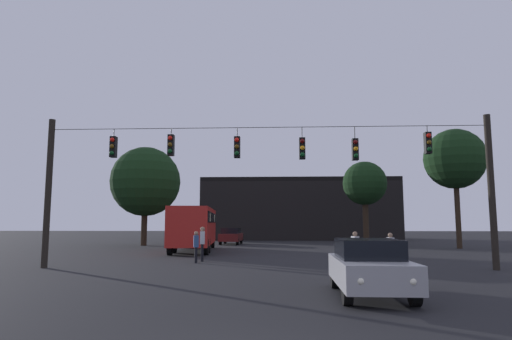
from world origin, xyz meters
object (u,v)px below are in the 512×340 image
(city_bus, at_px, (195,225))
(tree_right_far, at_px, (145,182))
(pedestrian_near_bus, at_px, (202,242))
(tree_behind_building, at_px, (455,159))
(car_far_left, at_px, (231,236))
(tree_left_silhouette, at_px, (365,184))
(car_near_right, at_px, (369,266))
(pedestrian_crossing_left, at_px, (391,248))
(pedestrian_crossing_center, at_px, (196,245))
(pedestrian_crossing_right, at_px, (355,247))

(city_bus, height_order, tree_right_far, tree_right_far)
(pedestrian_near_bus, xyz_separation_m, tree_right_far, (-7.96, 16.06, 4.67))
(city_bus, distance_m, tree_behind_building, 21.24)
(car_far_left, xyz_separation_m, tree_left_silhouette, (12.49, -0.45, 4.80))
(tree_behind_building, height_order, tree_right_far, tree_behind_building)
(car_far_left, bearing_deg, car_near_right, -76.92)
(tree_behind_building, relative_size, tree_right_far, 1.08)
(pedestrian_crossing_left, height_order, pedestrian_crossing_center, pedestrian_crossing_center)
(pedestrian_crossing_right, relative_size, tree_right_far, 0.18)
(city_bus, xyz_separation_m, pedestrian_near_bus, (2.02, -8.57, -0.85))
(pedestrian_crossing_left, bearing_deg, car_near_right, -108.17)
(pedestrian_crossing_center, distance_m, tree_right_far, 19.29)
(car_near_right, bearing_deg, tree_left_silhouette, 78.86)
(city_bus, distance_m, car_near_right, 20.95)
(car_far_left, xyz_separation_m, pedestrian_crossing_left, (9.39, -21.46, 0.06))
(city_bus, xyz_separation_m, tree_left_silhouette, (14.07, 9.71, 3.73))
(car_far_left, bearing_deg, tree_right_far, -160.53)
(tree_right_far, bearing_deg, pedestrian_near_bus, -63.65)
(pedestrian_near_bus, bearing_deg, car_near_right, -58.99)
(pedestrian_near_bus, bearing_deg, pedestrian_crossing_right, -18.34)
(car_near_right, bearing_deg, city_bus, 113.65)
(car_far_left, bearing_deg, pedestrian_crossing_right, -69.62)
(tree_right_far, bearing_deg, pedestrian_crossing_right, -50.29)
(pedestrian_crossing_left, bearing_deg, tree_behind_building, 59.17)
(city_bus, relative_size, pedestrian_near_bus, 6.28)
(city_bus, height_order, car_far_left, city_bus)
(city_bus, bearing_deg, tree_behind_building, 11.54)
(car_near_right, height_order, pedestrian_crossing_left, pedestrian_crossing_left)
(car_far_left, height_order, tree_left_silhouette, tree_left_silhouette)
(pedestrian_crossing_left, distance_m, pedestrian_near_bus, 9.36)
(tree_behind_building, bearing_deg, car_near_right, -116.85)
(car_far_left, height_order, pedestrian_crossing_right, pedestrian_crossing_right)
(city_bus, height_order, tree_left_silhouette, tree_left_silhouette)
(car_near_right, xyz_separation_m, pedestrian_crossing_center, (-6.53, 9.68, 0.08))
(car_near_right, distance_m, pedestrian_near_bus, 12.36)
(pedestrian_crossing_center, distance_m, pedestrian_near_bus, 0.94)
(pedestrian_crossing_left, bearing_deg, city_bus, 134.13)
(city_bus, distance_m, pedestrian_crossing_right, 14.56)
(pedestrian_crossing_left, relative_size, tree_behind_building, 0.16)
(city_bus, relative_size, pedestrian_crossing_right, 7.07)
(pedestrian_near_bus, height_order, tree_left_silhouette, tree_left_silhouette)
(car_near_right, xyz_separation_m, pedestrian_crossing_left, (2.58, 7.85, 0.06))
(pedestrian_crossing_right, xyz_separation_m, tree_behind_building, (10.73, 15.15, 6.17))
(tree_right_far, bearing_deg, city_bus, -51.64)
(car_near_right, height_order, tree_behind_building, tree_behind_building)
(tree_behind_building, bearing_deg, city_bus, -168.46)
(car_near_right, bearing_deg, tree_behind_building, 63.15)
(car_far_left, xyz_separation_m, pedestrian_crossing_right, (7.87, -21.18, 0.09))
(pedestrian_near_bus, bearing_deg, pedestrian_crossing_left, -17.03)
(car_near_right, distance_m, pedestrian_crossing_left, 8.27)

